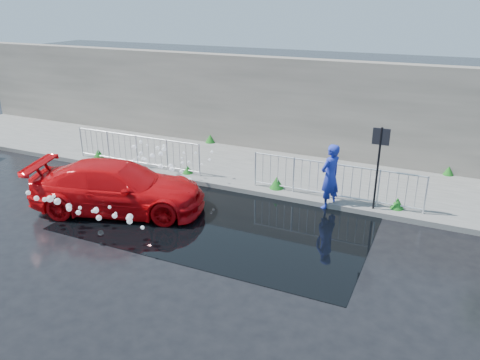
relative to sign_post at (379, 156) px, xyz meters
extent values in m
plane|color=black|center=(-4.20, -3.10, -1.72)|extent=(90.00, 90.00, 0.00)
cube|color=#5B5B56|center=(-4.20, 1.90, -1.65)|extent=(30.00, 4.00, 0.15)
cube|color=#5B5B56|center=(-4.20, -0.10, -1.64)|extent=(30.00, 0.25, 0.16)
cube|color=#625C53|center=(-4.20, 4.10, 0.18)|extent=(30.00, 0.60, 3.50)
cube|color=black|center=(-3.70, -2.10, -1.72)|extent=(8.00, 5.00, 0.01)
cylinder|color=black|center=(0.00, 0.00, -0.47)|extent=(0.06, 0.06, 2.50)
cube|color=black|center=(0.00, 0.00, 0.53)|extent=(0.45, 0.04, 0.45)
cylinder|color=silver|center=(-10.70, 0.25, -1.02)|extent=(0.05, 0.05, 1.10)
cylinder|color=silver|center=(-5.70, 0.25, -1.02)|extent=(0.05, 0.05, 1.10)
cylinder|color=silver|center=(-8.20, 0.25, -0.50)|extent=(5.00, 0.04, 0.04)
cylinder|color=silver|center=(-8.20, 0.25, -1.45)|extent=(5.00, 0.04, 0.04)
cylinder|color=silver|center=(-3.70, 0.25, -1.02)|extent=(0.05, 0.05, 1.10)
cylinder|color=silver|center=(1.30, 0.25, -1.02)|extent=(0.05, 0.05, 1.10)
cylinder|color=silver|center=(-1.20, 0.25, -0.50)|extent=(5.00, 0.04, 0.04)
cylinder|color=silver|center=(-1.20, 0.25, -1.45)|extent=(5.00, 0.04, 0.04)
cone|color=#175616|center=(-10.00, 0.30, -1.40)|extent=(0.40, 0.40, 0.35)
cone|color=#175616|center=(-6.20, 0.30, -1.44)|extent=(0.36, 0.36, 0.26)
cone|color=#175616|center=(-3.00, 0.30, -1.39)|extent=(0.44, 0.44, 0.38)
cone|color=#175616|center=(0.60, 0.30, -1.41)|extent=(0.38, 0.38, 0.32)
cone|color=#175616|center=(-7.20, 3.80, -1.41)|extent=(0.42, 0.42, 0.33)
cone|color=#175616|center=(1.80, 3.80, -1.42)|extent=(0.34, 0.34, 0.31)
sphere|color=white|center=(-7.02, 0.17, -0.81)|extent=(0.15, 0.15, 0.15)
sphere|color=white|center=(-7.96, 0.19, -0.67)|extent=(0.13, 0.13, 0.13)
sphere|color=white|center=(-7.15, -0.69, -0.93)|extent=(0.12, 0.12, 0.12)
sphere|color=white|center=(-7.30, -0.61, -0.95)|extent=(0.15, 0.15, 0.15)
sphere|color=white|center=(-7.64, -0.66, -1.01)|extent=(0.10, 0.10, 0.10)
sphere|color=white|center=(-5.20, -0.49, -0.85)|extent=(0.07, 0.07, 0.07)
sphere|color=white|center=(-7.68, 0.15, -0.75)|extent=(0.08, 0.08, 0.08)
sphere|color=white|center=(-7.11, -1.09, -1.17)|extent=(0.16, 0.16, 0.16)
sphere|color=white|center=(-5.23, -1.15, -1.14)|extent=(0.13, 0.13, 0.13)
sphere|color=white|center=(-6.94, -1.52, -1.24)|extent=(0.18, 0.18, 0.18)
sphere|color=white|center=(-7.47, -0.64, -0.89)|extent=(0.09, 0.09, 0.09)
sphere|color=white|center=(-5.09, -0.17, -0.79)|extent=(0.08, 0.08, 0.08)
sphere|color=white|center=(-7.89, -1.68, -1.37)|extent=(0.15, 0.15, 0.15)
sphere|color=white|center=(-6.93, -0.14, -0.86)|extent=(0.16, 0.16, 0.16)
sphere|color=white|center=(-8.34, -0.77, -1.08)|extent=(0.14, 0.14, 0.14)
sphere|color=white|center=(-5.04, -1.72, -1.33)|extent=(0.08, 0.08, 0.08)
sphere|color=white|center=(-5.38, -1.62, -1.22)|extent=(0.10, 0.10, 0.10)
sphere|color=white|center=(-7.57, -0.36, -0.86)|extent=(0.12, 0.12, 0.12)
sphere|color=white|center=(-5.24, 0.27, -0.69)|extent=(0.09, 0.09, 0.09)
sphere|color=white|center=(-7.27, -1.66, -1.37)|extent=(0.09, 0.09, 0.09)
sphere|color=white|center=(-7.75, 0.54, -0.61)|extent=(0.07, 0.07, 0.07)
sphere|color=white|center=(-5.13, -1.48, -1.18)|extent=(0.12, 0.12, 0.12)
sphere|color=white|center=(-7.74, -1.30, -1.32)|extent=(0.17, 0.17, 0.17)
sphere|color=white|center=(-7.16, 0.39, -0.76)|extent=(0.12, 0.12, 0.12)
sphere|color=white|center=(-5.91, -0.47, -0.93)|extent=(0.11, 0.11, 0.11)
sphere|color=white|center=(-5.80, -1.44, -1.21)|extent=(0.11, 0.11, 0.11)
sphere|color=white|center=(-7.92, -2.06, -1.52)|extent=(0.14, 0.14, 0.14)
sphere|color=white|center=(-6.07, -0.08, -0.72)|extent=(0.09, 0.09, 0.09)
sphere|color=white|center=(-5.86, 0.30, -0.81)|extent=(0.10, 0.10, 0.10)
sphere|color=white|center=(-7.55, -1.36, -1.30)|extent=(0.17, 0.17, 0.17)
sphere|color=white|center=(-5.71, -0.40, -0.89)|extent=(0.09, 0.09, 0.09)
sphere|color=white|center=(-6.04, -0.89, -1.02)|extent=(0.17, 0.17, 0.17)
sphere|color=white|center=(-7.80, -1.41, -1.30)|extent=(0.08, 0.08, 0.08)
sphere|color=white|center=(-6.01, -1.38, -1.21)|extent=(0.09, 0.09, 0.09)
sphere|color=white|center=(-7.85, -1.19, -1.28)|extent=(0.16, 0.16, 0.16)
sphere|color=white|center=(-6.55, -0.73, -1.05)|extent=(0.17, 0.17, 0.17)
sphere|color=white|center=(-7.45, -1.15, -1.22)|extent=(0.13, 0.13, 0.13)
sphere|color=white|center=(-6.01, -0.31, -0.83)|extent=(0.07, 0.07, 0.07)
sphere|color=white|center=(-5.74, -0.82, -1.07)|extent=(0.12, 0.12, 0.12)
sphere|color=white|center=(-8.00, -0.14, -0.75)|extent=(0.06, 0.06, 0.06)
sphere|color=white|center=(-7.12, -0.37, -0.88)|extent=(0.16, 0.16, 0.16)
sphere|color=white|center=(-6.19, -0.72, -0.99)|extent=(0.16, 0.16, 0.16)
sphere|color=white|center=(-8.17, 0.07, -0.85)|extent=(0.17, 0.17, 0.17)
sphere|color=white|center=(-7.13, -0.02, -0.71)|extent=(0.13, 0.13, 0.13)
sphere|color=white|center=(-7.98, -1.29, -1.29)|extent=(0.07, 0.07, 0.07)
sphere|color=white|center=(-7.96, -1.19, -1.14)|extent=(0.16, 0.16, 0.16)
sphere|color=white|center=(-6.47, -3.82, -1.49)|extent=(0.15, 0.15, 0.15)
sphere|color=white|center=(-5.52, -4.43, -0.74)|extent=(0.08, 0.08, 0.08)
sphere|color=white|center=(-5.20, -4.09, -1.12)|extent=(0.06, 0.06, 0.06)
sphere|color=white|center=(-5.04, -4.30, -0.96)|extent=(0.16, 0.16, 0.16)
sphere|color=white|center=(-6.55, -4.43, -1.09)|extent=(0.13, 0.13, 0.13)
sphere|color=white|center=(-5.24, -4.61, -0.84)|extent=(0.12, 0.12, 0.12)
sphere|color=white|center=(-7.96, -4.64, -0.72)|extent=(0.12, 0.12, 0.12)
sphere|color=white|center=(-6.43, -3.93, -1.18)|extent=(0.12, 0.12, 0.12)
sphere|color=white|center=(-6.19, -4.71, -0.77)|extent=(0.09, 0.09, 0.09)
sphere|color=white|center=(-8.00, -3.90, -1.23)|extent=(0.12, 0.12, 0.12)
sphere|color=white|center=(-4.88, -4.06, -1.32)|extent=(0.10, 0.10, 0.10)
sphere|color=white|center=(-7.52, -4.25, -0.88)|extent=(0.09, 0.09, 0.09)
sphere|color=white|center=(-6.42, -4.83, -0.79)|extent=(0.13, 0.13, 0.13)
sphere|color=white|center=(-4.95, -4.48, -0.90)|extent=(0.12, 0.12, 0.12)
sphere|color=white|center=(-7.22, -4.80, -0.71)|extent=(0.12, 0.12, 0.12)
sphere|color=white|center=(-4.98, -4.86, -0.61)|extent=(0.07, 0.07, 0.07)
sphere|color=white|center=(-7.08, -4.20, -1.11)|extent=(0.15, 0.15, 0.15)
sphere|color=white|center=(-5.25, -4.07, -1.22)|extent=(0.15, 0.15, 0.15)
sphere|color=white|center=(-5.54, -4.98, -0.62)|extent=(0.07, 0.07, 0.07)
sphere|color=white|center=(-7.96, -4.42, -0.96)|extent=(0.14, 0.14, 0.14)
sphere|color=white|center=(-7.35, -4.31, -0.98)|extent=(0.18, 0.18, 0.18)
sphere|color=white|center=(-7.32, -4.55, -0.81)|extent=(0.18, 0.18, 0.18)
sphere|color=white|center=(-5.69, -4.72, -0.73)|extent=(0.14, 0.14, 0.14)
imported|color=red|center=(-6.60, -2.78, -1.02)|extent=(5.22, 3.39, 1.41)
imported|color=#2333B0|center=(-1.26, -0.10, -0.77)|extent=(0.72, 0.83, 1.91)
camera|label=1|loc=(1.60, -12.39, 3.95)|focal=35.00mm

